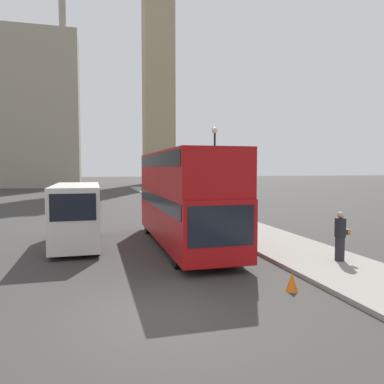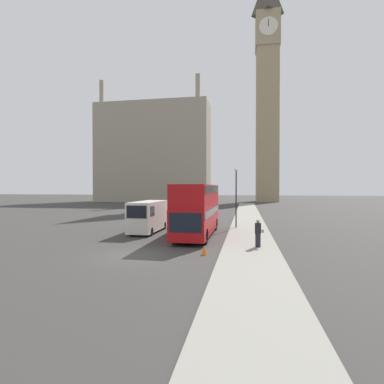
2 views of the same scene
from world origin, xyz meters
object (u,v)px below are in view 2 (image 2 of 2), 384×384
Objects in this scene: pedestrian at (258,233)px; street_lamp at (236,188)px; white_van at (148,216)px; red_double_decker_bus at (198,207)px; clock_tower at (267,83)px.

pedestrian is 0.31× the size of street_lamp.
street_lamp is (-1.72, 9.49, 2.91)m from pedestrian.
street_lamp is at bearing 24.51° from white_van.
red_double_decker_bus is 6.84m from pedestrian.
street_lamp reaches higher than white_van.
red_double_decker_bus is at bearing 135.16° from pedestrian.
red_double_decker_bus is 5.74× the size of pedestrian.
street_lamp is at bearing 57.45° from red_double_decker_bus.
red_double_decker_bus is at bearing -98.75° from clock_tower.
clock_tower is 11.64× the size of street_lamp.
red_double_decker_bus is (-10.16, -65.99, -32.40)m from clock_tower.
clock_tower reaches higher than street_lamp.
pedestrian is at bearing -44.84° from red_double_decker_bus.
red_double_decker_bus is 5.87m from street_lamp.
white_van reaches higher than pedestrian.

